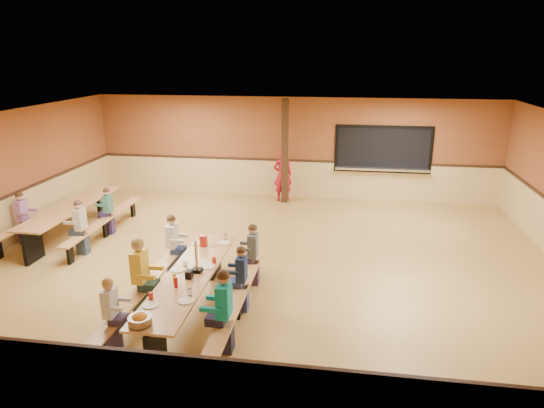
# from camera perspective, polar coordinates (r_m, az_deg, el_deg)

# --- Properties ---
(ground) EXTENTS (12.00, 12.00, 0.00)m
(ground) POSITION_cam_1_polar(r_m,az_deg,el_deg) (10.25, -0.57, -6.96)
(ground) COLOR olive
(ground) RESTS_ON ground
(room_envelope) EXTENTS (12.04, 10.04, 3.02)m
(room_envelope) POSITION_cam_1_polar(r_m,az_deg,el_deg) (9.99, -0.58, -3.35)
(room_envelope) COLOR brown
(room_envelope) RESTS_ON ground
(kitchen_pass_through) EXTENTS (2.78, 0.28, 1.38)m
(kitchen_pass_through) POSITION_cam_1_polar(r_m,az_deg,el_deg) (14.48, 12.93, 6.06)
(kitchen_pass_through) COLOR black
(kitchen_pass_through) RESTS_ON ground
(structural_post) EXTENTS (0.18, 0.18, 3.00)m
(structural_post) POSITION_cam_1_polar(r_m,az_deg,el_deg) (13.99, 1.52, 6.16)
(structural_post) COLOR black
(structural_post) RESTS_ON ground
(cafeteria_table_main) EXTENTS (1.91, 3.70, 0.74)m
(cafeteria_table_main) POSITION_cam_1_polar(r_m,az_deg,el_deg) (8.28, -9.60, -9.43)
(cafeteria_table_main) COLOR #B67D48
(cafeteria_table_main) RESTS_ON ground
(cafeteria_table_second) EXTENTS (1.91, 3.70, 0.74)m
(cafeteria_table_second) POSITION_cam_1_polar(r_m,az_deg,el_deg) (12.55, -22.49, -1.12)
(cafeteria_table_second) COLOR #B67D48
(cafeteria_table_second) RESTS_ON ground
(seated_child_white_left) EXTENTS (0.34, 0.27, 1.14)m
(seated_child_white_left) POSITION_cam_1_polar(r_m,az_deg,el_deg) (7.63, -18.41, -12.26)
(seated_child_white_left) COLOR silver
(seated_child_white_left) RESTS_ON ground
(seated_adult_yellow) EXTENTS (0.43, 0.35, 1.34)m
(seated_adult_yellow) POSITION_cam_1_polar(r_m,az_deg,el_deg) (8.43, -15.22, -8.23)
(seated_adult_yellow) COLOR yellow
(seated_adult_yellow) RESTS_ON ground
(seated_child_grey_left) EXTENTS (0.37, 0.30, 1.21)m
(seated_child_grey_left) POSITION_cam_1_polar(r_m,az_deg,el_deg) (9.76, -11.61, -4.77)
(seated_child_grey_left) COLOR white
(seated_child_grey_left) RESTS_ON ground
(seated_child_teal_right) EXTENTS (0.40, 0.33, 1.28)m
(seated_child_teal_right) POSITION_cam_1_polar(r_m,az_deg,el_deg) (7.22, -5.63, -12.53)
(seated_child_teal_right) COLOR teal
(seated_child_teal_right) RESTS_ON ground
(seated_child_navy_right) EXTENTS (0.34, 0.28, 1.16)m
(seated_child_navy_right) POSITION_cam_1_polar(r_m,az_deg,el_deg) (8.27, -3.58, -8.84)
(seated_child_navy_right) COLOR #19264C
(seated_child_navy_right) RESTS_ON ground
(seated_child_char_right) EXTENTS (0.36, 0.29, 1.19)m
(seated_child_char_right) POSITION_cam_1_polar(r_m,az_deg,el_deg) (9.16, -2.25, -6.02)
(seated_child_char_right) COLOR #4B5155
(seated_child_char_right) RESTS_ON ground
(seated_child_purple_sec) EXTENTS (0.37, 0.30, 1.21)m
(seated_child_purple_sec) POSITION_cam_1_polar(r_m,az_deg,el_deg) (12.47, -27.27, -1.49)
(seated_child_purple_sec) COLOR #996298
(seated_child_purple_sec) RESTS_ON ground
(seated_child_green_sec) EXTENTS (0.33, 0.27, 1.13)m
(seated_child_green_sec) POSITION_cam_1_polar(r_m,az_deg,el_deg) (12.33, -18.68, -0.82)
(seated_child_green_sec) COLOR #336D5B
(seated_child_green_sec) RESTS_ON ground
(seated_child_tan_sec) EXTENTS (0.37, 0.30, 1.21)m
(seated_child_tan_sec) POSITION_cam_1_polar(r_m,az_deg,el_deg) (11.28, -21.56, -2.60)
(seated_child_tan_sec) COLOR #A29C82
(seated_child_tan_sec) RESTS_ON ground
(standing_woman) EXTENTS (0.67, 0.56, 1.56)m
(standing_woman) POSITION_cam_1_polar(r_m,az_deg,el_deg) (14.30, 1.26, 3.44)
(standing_woman) COLOR red
(standing_woman) RESTS_ON ground
(punch_pitcher) EXTENTS (0.16, 0.16, 0.22)m
(punch_pitcher) POSITION_cam_1_polar(r_m,az_deg,el_deg) (9.23, -8.08, -4.26)
(punch_pitcher) COLOR red
(punch_pitcher) RESTS_ON cafeteria_table_main
(chip_bowl) EXTENTS (0.32, 0.32, 0.15)m
(chip_bowl) POSITION_cam_1_polar(r_m,az_deg,el_deg) (6.89, -15.28, -13.01)
(chip_bowl) COLOR orange
(chip_bowl) RESTS_ON cafeteria_table_main
(napkin_dispenser) EXTENTS (0.10, 0.14, 0.13)m
(napkin_dispenser) POSITION_cam_1_polar(r_m,az_deg,el_deg) (8.02, -9.71, -8.14)
(napkin_dispenser) COLOR black
(napkin_dispenser) RESTS_ON cafeteria_table_main
(condiment_mustard) EXTENTS (0.06, 0.06, 0.17)m
(condiment_mustard) POSITION_cam_1_polar(r_m,az_deg,el_deg) (7.88, -11.40, -8.58)
(condiment_mustard) COLOR yellow
(condiment_mustard) RESTS_ON cafeteria_table_main
(condiment_ketchup) EXTENTS (0.06, 0.06, 0.17)m
(condiment_ketchup) POSITION_cam_1_polar(r_m,az_deg,el_deg) (7.75, -11.24, -9.03)
(condiment_ketchup) COLOR #B2140F
(condiment_ketchup) RESTS_ON cafeteria_table_main
(table_paddle) EXTENTS (0.16, 0.16, 0.56)m
(table_paddle) POSITION_cam_1_polar(r_m,az_deg,el_deg) (8.18, -8.84, -7.02)
(table_paddle) COLOR black
(table_paddle) RESTS_ON cafeteria_table_main
(place_settings) EXTENTS (0.65, 3.30, 0.11)m
(place_settings) POSITION_cam_1_polar(r_m,az_deg,el_deg) (8.17, -9.70, -7.74)
(place_settings) COLOR beige
(place_settings) RESTS_ON cafeteria_table_main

